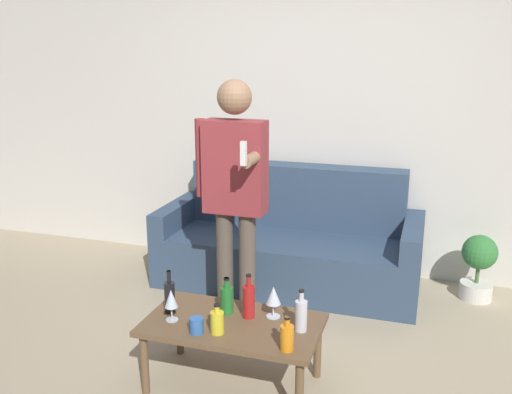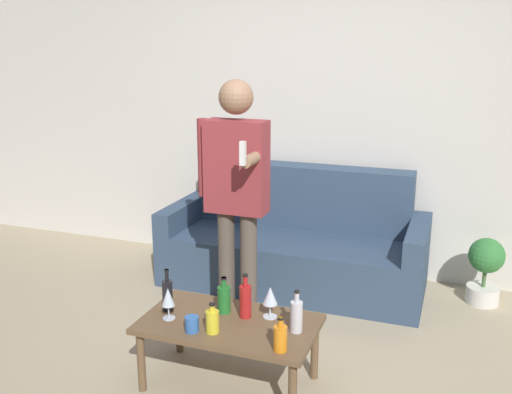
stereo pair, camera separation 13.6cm
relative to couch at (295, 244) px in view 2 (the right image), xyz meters
name	(u,v)px [view 2 (the right image)]	position (x,y,z in m)	size (l,w,h in m)	color
ground_plane	(240,391)	(0.14, -1.54, -0.31)	(16.00, 16.00, 0.00)	tan
wall_back	(329,107)	(0.14, 0.42, 1.04)	(8.00, 0.06, 2.70)	silver
couch	(295,244)	(0.00, 0.00, 0.00)	(2.00, 0.80, 0.90)	#334760
coffee_table	(229,329)	(0.06, -1.49, 0.03)	(0.95, 0.54, 0.38)	brown
bottle_orange	(280,337)	(0.42, -1.68, 0.14)	(0.07, 0.07, 0.18)	orange
bottle_green	(212,321)	(0.03, -1.63, 0.13)	(0.07, 0.07, 0.16)	yellow
bottle_dark	(296,315)	(0.44, -1.47, 0.16)	(0.06, 0.06, 0.23)	silver
bottle_yellow	(224,298)	(-0.01, -1.39, 0.15)	(0.07, 0.07, 0.21)	#23752D
bottle_red	(167,294)	(-0.31, -1.48, 0.17)	(0.06, 0.06, 0.25)	black
bottle_clear	(245,300)	(0.13, -1.41, 0.17)	(0.07, 0.07, 0.25)	#B21E1E
wine_glass_near	(270,297)	(0.25, -1.36, 0.19)	(0.08, 0.08, 0.18)	silver
wine_glass_far	(168,298)	(-0.26, -1.57, 0.19)	(0.07, 0.07, 0.18)	silver
cup_on_table	(192,324)	(-0.08, -1.66, 0.11)	(0.08, 0.08, 0.08)	#3366B2
person_standing_front	(236,185)	(-0.17, -0.81, 0.66)	(0.46, 0.42, 1.63)	brown
potted_plant	(485,267)	(1.40, 0.10, -0.04)	(0.25, 0.25, 0.49)	silver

